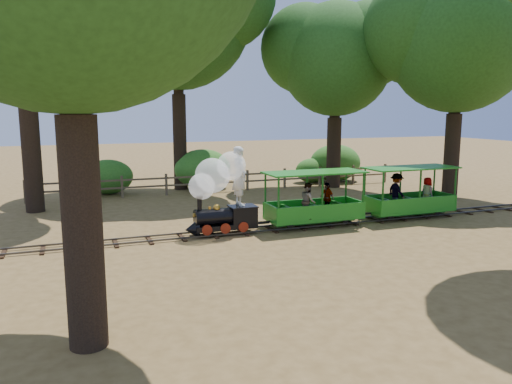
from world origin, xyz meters
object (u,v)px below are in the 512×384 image
object	(u,v)px
carriage_front	(314,204)
carriage_rear	(408,196)
fence	(228,180)
locomotive	(221,186)

from	to	relation	value
carriage_front	carriage_rear	size ratio (longest dim) A/B	1.00
carriage_front	fence	size ratio (longest dim) A/B	0.19
locomotive	fence	size ratio (longest dim) A/B	0.16
locomotive	carriage_front	bearing A→B (deg)	-2.16
carriage_front	fence	world-z (taller)	carriage_front
fence	carriage_rear	bearing A→B (deg)	-61.05
carriage_front	fence	distance (m)	8.06
fence	carriage_front	bearing A→B (deg)	-86.05
carriage_rear	fence	size ratio (longest dim) A/B	0.19
locomotive	carriage_rear	size ratio (longest dim) A/B	0.83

